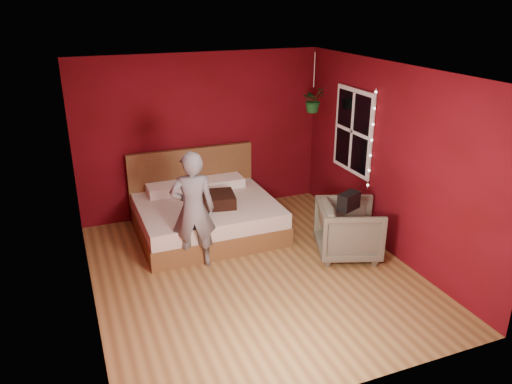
{
  "coord_description": "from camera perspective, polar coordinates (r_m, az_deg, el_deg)",
  "views": [
    {
      "loc": [
        -2.09,
        -5.31,
        3.39
      ],
      "look_at": [
        0.2,
        0.4,
        0.96
      ],
      "focal_mm": 35.0,
      "sensor_mm": 36.0,
      "label": 1
    }
  ],
  "objects": [
    {
      "name": "floor",
      "position": [
        6.64,
        -0.3,
        -9.17
      ],
      "size": [
        4.5,
        4.5,
        0.0
      ],
      "primitive_type": "plane",
      "color": "olive",
      "rests_on": "ground"
    },
    {
      "name": "room_walls",
      "position": [
        5.96,
        -0.34,
        4.85
      ],
      "size": [
        4.04,
        4.54,
        2.62
      ],
      "color": "#610A16",
      "rests_on": "ground"
    },
    {
      "name": "window",
      "position": [
        7.66,
        11.03,
        6.84
      ],
      "size": [
        0.05,
        0.97,
        1.27
      ],
      "color": "white",
      "rests_on": "room_walls"
    },
    {
      "name": "fairy_lights",
      "position": [
        7.22,
        13.08,
        5.8
      ],
      "size": [
        0.04,
        0.04,
        1.45
      ],
      "color": "silver",
      "rests_on": "room_walls"
    },
    {
      "name": "bed",
      "position": [
        7.65,
        -5.8,
        -2.48
      ],
      "size": [
        2.05,
        1.74,
        1.12
      ],
      "color": "brown",
      "rests_on": "ground"
    },
    {
      "name": "person",
      "position": [
        6.53,
        -7.22,
        -2.06
      ],
      "size": [
        0.65,
        0.49,
        1.59
      ],
      "primitive_type": "imported",
      "rotation": [
        0.0,
        0.0,
        2.94
      ],
      "color": "slate",
      "rests_on": "ground"
    },
    {
      "name": "armchair",
      "position": [
        7.01,
        10.55,
        -4.24
      ],
      "size": [
        1.08,
        1.06,
        0.77
      ],
      "primitive_type": "imported",
      "rotation": [
        0.0,
        0.0,
        1.22
      ],
      "color": "#5F5D4B",
      "rests_on": "ground"
    },
    {
      "name": "handbag",
      "position": [
        6.64,
        10.56,
        -1.03
      ],
      "size": [
        0.35,
        0.27,
        0.23
      ],
      "primitive_type": "cube",
      "rotation": [
        0.0,
        0.0,
        0.42
      ],
      "color": "black",
      "rests_on": "armchair"
    },
    {
      "name": "throw_pillow",
      "position": [
        7.34,
        -4.48,
        -0.87
      ],
      "size": [
        0.58,
        0.58,
        0.18
      ],
      "primitive_type": "cube",
      "rotation": [
        0.0,
        0.0,
        -0.17
      ],
      "color": "black",
      "rests_on": "bed"
    },
    {
      "name": "hanging_plant",
      "position": [
        7.97,
        6.55,
        10.44
      ],
      "size": [
        0.43,
        0.4,
        0.92
      ],
      "color": "silver",
      "rests_on": "room_walls"
    }
  ]
}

